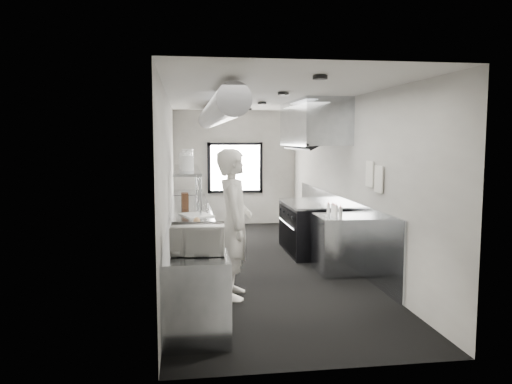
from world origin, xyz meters
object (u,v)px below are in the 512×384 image
object	(u,v)px
squeeze_bottle_a	(340,213)
squeeze_bottle_c	(334,211)
cutting_board	(197,215)
line_cook	(234,224)
plate_stack_c	(186,160)
bottle_station	(337,244)
squeeze_bottle_e	(328,209)
squeeze_bottle_d	(333,209)
knife_block	(185,201)
plate_stack_b	(185,161)
small_plate	(197,225)
prep_counter	(192,246)
pass_shelf	(187,170)
exhaust_hood	(313,124)
range	(309,227)
microwave	(198,239)
plate_stack_d	(188,158)
far_work_table	(189,212)
plate_stack_a	(187,163)
deli_tub_a	(177,241)
squeeze_bottle_b	(336,211)
deli_tub_b	(182,241)

from	to	relation	value
squeeze_bottle_a	squeeze_bottle_c	size ratio (longest dim) A/B	1.07
cutting_board	squeeze_bottle_a	bearing A→B (deg)	-17.13
line_cook	plate_stack_c	size ratio (longest dim) A/B	6.49
bottle_station	squeeze_bottle_e	world-z (taller)	squeeze_bottle_e
squeeze_bottle_d	bottle_station	bearing A→B (deg)	-66.65
line_cook	knife_block	distance (m)	2.37
plate_stack_b	small_plate	bearing A→B (deg)	-85.97
bottle_station	squeeze_bottle_e	bearing A→B (deg)	104.52
prep_counter	line_cook	size ratio (longest dim) A/B	3.02
knife_block	pass_shelf	bearing A→B (deg)	79.28
exhaust_hood	knife_block	size ratio (longest dim) A/B	8.21
range	small_plate	world-z (taller)	range
microwave	bottle_station	bearing A→B (deg)	48.83
knife_block	plate_stack_d	distance (m)	1.39
far_work_table	plate_stack_a	xyz separation A→B (m)	(-0.04, -2.86, 1.25)
deli_tub_a	small_plate	distance (m)	1.33
squeeze_bottle_b	squeeze_bottle_d	size ratio (longest dim) A/B	1.06
far_work_table	squeeze_bottle_b	xyz separation A→B (m)	(2.23, -4.03, 0.54)
range	squeeze_bottle_c	distance (m)	1.50
deli_tub_a	deli_tub_b	world-z (taller)	deli_tub_b
prep_counter	microwave	xyz separation A→B (m)	(0.03, -2.50, 0.61)
knife_block	plate_stack_c	xyz separation A→B (m)	(0.03, 0.52, 0.69)
squeeze_bottle_c	squeeze_bottle_d	world-z (taller)	squeeze_bottle_d
pass_shelf	range	world-z (taller)	pass_shelf
squeeze_bottle_b	bottle_station	bearing A→B (deg)	61.60
plate_stack_b	squeeze_bottle_e	distance (m)	2.73
squeeze_bottle_a	plate_stack_c	bearing A→B (deg)	138.25
deli_tub_a	plate_stack_a	distance (m)	2.97
squeeze_bottle_e	deli_tub_b	bearing A→B (deg)	-137.59
exhaust_hood	range	size ratio (longest dim) A/B	1.38
cutting_board	squeeze_bottle_e	xyz separation A→B (m)	(2.14, -0.09, 0.07)
pass_shelf	squeeze_bottle_d	distance (m)	2.84
knife_block	squeeze_bottle_b	size ratio (longest dim) A/B	1.41
line_cook	small_plate	xyz separation A→B (m)	(-0.48, 0.51, -0.09)
line_cook	small_plate	bearing A→B (deg)	48.71
squeeze_bottle_b	prep_counter	bearing A→B (deg)	171.47
plate_stack_b	line_cook	bearing A→B (deg)	-76.37
prep_counter	plate_stack_a	size ratio (longest dim) A/B	22.85
knife_block	squeeze_bottle_c	bearing A→B (deg)	-32.75
range	squeeze_bottle_d	xyz separation A→B (m)	(0.06, -1.29, 0.52)
small_plate	plate_stack_c	world-z (taller)	plate_stack_c
small_plate	squeeze_bottle_b	bearing A→B (deg)	10.18
microwave	cutting_board	size ratio (longest dim) A/B	0.94
exhaust_hood	plate_stack_d	xyz separation A→B (m)	(-2.27, 1.04, -0.65)
plate_stack_b	squeeze_bottle_d	size ratio (longest dim) A/B	1.59
deli_tub_a	squeeze_bottle_c	size ratio (longest dim) A/B	0.79
bottle_station	microwave	size ratio (longest dim) A/B	1.72
exhaust_hood	deli_tub_a	xyz separation A→B (m)	(-2.44, -3.22, -1.44)
deli_tub_a	plate_stack_d	size ratio (longest dim) A/B	0.40
line_cook	plate_stack_b	distance (m)	2.75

